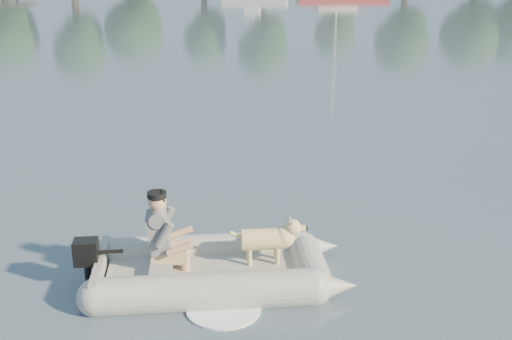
{
  "coord_description": "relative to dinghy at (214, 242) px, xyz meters",
  "views": [
    {
      "loc": [
        -0.59,
        -7.73,
        4.07
      ],
      "look_at": [
        -0.09,
        1.68,
        0.75
      ],
      "focal_mm": 45.0,
      "sensor_mm": 36.0,
      "label": 1
    }
  ],
  "objects": [
    {
      "name": "water",
      "position": [
        0.73,
        0.46,
        -0.56
      ],
      "size": [
        160.0,
        160.0,
        0.0
      ],
      "primitive_type": "plane",
      "color": "slate",
      "rests_on": "ground"
    },
    {
      "name": "outboard_motor",
      "position": [
        -1.58,
        -0.07,
        -0.27
      ],
      "size": [
        0.41,
        0.29,
        0.75
      ],
      "primitive_type": null,
      "rotation": [
        0.0,
        0.0,
        0.04
      ],
      "color": "black",
      "rests_on": "dinghy"
    },
    {
      "name": "dinghy",
      "position": [
        0.0,
        0.0,
        0.0
      ],
      "size": [
        4.38,
        2.88,
        1.32
      ],
      "primitive_type": null,
      "rotation": [
        0.0,
        0.0,
        0.04
      ],
      "color": "#9A9A95",
      "rests_on": "water"
    },
    {
      "name": "dog",
      "position": [
        0.61,
        0.07,
        -0.07
      ],
      "size": [
        0.9,
        0.35,
        0.59
      ],
      "primitive_type": null,
      "rotation": [
        0.0,
        0.0,
        0.04
      ],
      "color": "tan",
      "rests_on": "dinghy"
    },
    {
      "name": "man",
      "position": [
        -0.67,
        0.02,
        0.18
      ],
      "size": [
        0.71,
        0.62,
        1.03
      ],
      "primitive_type": null,
      "rotation": [
        0.0,
        0.0,
        0.04
      ],
      "color": "slate",
      "rests_on": "dinghy"
    }
  ]
}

